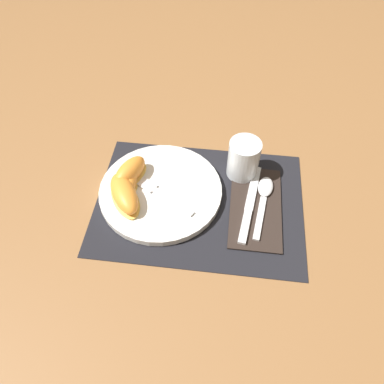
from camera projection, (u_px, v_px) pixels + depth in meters
ground_plane at (199, 203)px, 0.84m from camera, size 3.00×3.00×0.00m
placemat at (199, 202)px, 0.84m from camera, size 0.46×0.33×0.00m
plate at (161, 191)px, 0.84m from camera, size 0.28×0.28×0.02m
juice_glass at (243, 161)px, 0.86m from camera, size 0.07×0.07×0.09m
napkin at (256, 206)px, 0.83m from camera, size 0.11×0.22×0.00m
knife at (250, 205)px, 0.82m from camera, size 0.05×0.21×0.01m
spoon at (264, 195)px, 0.84m from camera, size 0.05×0.17×0.01m
fork at (157, 191)px, 0.83m from camera, size 0.16×0.11×0.00m
citrus_wedge_0 at (130, 172)px, 0.84m from camera, size 0.09×0.11×0.05m
citrus_wedge_1 at (128, 181)px, 0.83m from camera, size 0.05×0.13×0.03m
citrus_wedge_2 at (124, 194)px, 0.81m from camera, size 0.11×0.13×0.04m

